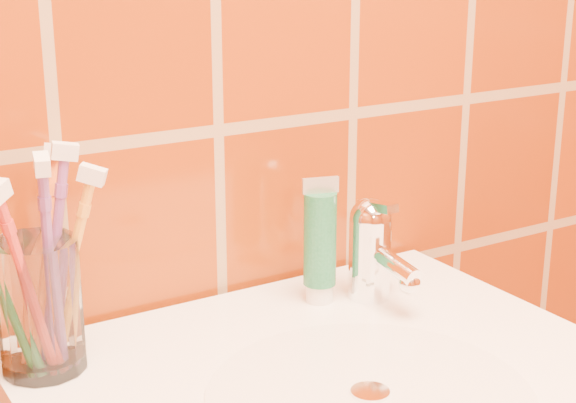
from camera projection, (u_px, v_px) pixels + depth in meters
glass_tumbler at (40, 306)px, 0.83m from camera, size 0.11×0.11×0.13m
toothpaste_tube at (320, 244)px, 0.99m from camera, size 0.04×0.04×0.15m
faucet at (372, 246)px, 0.99m from camera, size 0.05×0.11×0.12m
toothbrush_0 at (69, 269)px, 0.83m from camera, size 0.13×0.12×0.21m
toothbrush_1 at (50, 268)px, 0.81m from camera, size 0.05×0.10×0.23m
toothbrush_2 at (45, 256)px, 0.86m from camera, size 0.16×0.16×0.22m
toothbrush_3 at (5, 280)px, 0.81m from camera, size 0.13×0.11×0.21m
toothbrush_4 at (27, 285)px, 0.79m from camera, size 0.13×0.13×0.22m
toothbrush_5 at (54, 258)px, 0.83m from camera, size 0.08×0.07×0.23m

